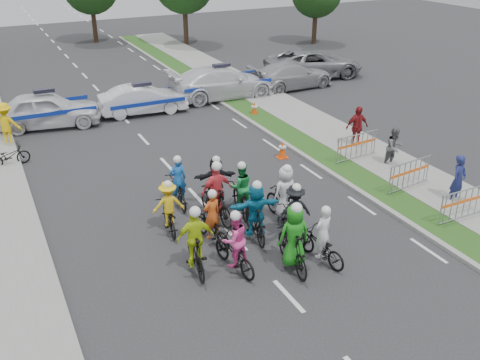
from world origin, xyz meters
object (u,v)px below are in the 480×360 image
barrier_2 (357,148)px  cone_0 (282,150)px  civilian_suv (314,63)px  spectator_1 (394,147)px  rider_10 (169,211)px  spectator_0 (458,179)px  rider_2 (234,248)px  rider_4 (294,217)px  police_car_2 (222,83)px  barrier_1 (409,176)px  barrier_0 (464,206)px  cone_1 (254,109)px  parked_bike (9,156)px  rider_11 (216,184)px  rider_7 (285,199)px  rider_8 (240,194)px  spectator_2 (357,127)px  rider_1 (293,243)px  rider_5 (255,214)px  rider_9 (216,198)px  police_car_1 (143,100)px  marshal_hiviz (6,124)px  police_car_0 (47,110)px  rider_12 (178,188)px  rider_6 (212,225)px  rider_3 (195,246)px  civilian_sedan (291,75)px  rider_0 (321,243)px

barrier_2 → cone_0: 2.86m
civilian_suv → spectator_1: bearing=170.4°
rider_10 → spectator_0: size_ratio=1.04×
rider_2 → rider_4: size_ratio=1.00×
police_car_2 → spectator_0: 14.34m
barrier_1 → barrier_0: bearing=-90.0°
cone_1 → parked_bike: (-11.11, -1.13, 0.06)m
rider_11 → rider_7: bearing=137.5°
rider_8 → barrier_2: bearing=-151.7°
rider_7 → barrier_1: size_ratio=0.96×
spectator_0 → spectator_2: spectator_2 is taller
civilian_suv → parked_bike: bearing=119.8°
rider_1 → rider_5: (-0.17, 1.79, 0.02)m
rider_9 → spectator_2: bearing=-163.6°
police_car_1 → police_car_2: (4.49, 0.63, 0.15)m
rider_10 → marshal_hiviz: 10.26m
police_car_2 → rider_2: bearing=158.8°
police_car_2 → spectator_0: size_ratio=3.46×
rider_7 → rider_9: (-1.86, 0.93, 0.03)m
police_car_0 → spectator_1: bearing=-123.7°
rider_12 → civilian_suv: (13.08, 11.81, 0.23)m
rider_7 → rider_11: 2.40m
rider_2 → cone_0: (5.02, 6.00, -0.34)m
rider_10 → cone_1: size_ratio=2.47×
rider_5 → police_car_1: (0.54, 12.62, -0.11)m
rider_1 → rider_7: rider_1 is taller
rider_12 → marshal_hiviz: 9.30m
barrier_1 → cone_0: 5.05m
police_car_2 → civilian_suv: size_ratio=0.98×
rider_4 → barrier_1: (5.17, 0.88, -0.14)m
spectator_0 → barrier_1: spectator_0 is taller
barrier_1 → cone_0: bearing=118.2°
rider_2 → rider_5: size_ratio=0.98×
rider_12 → barrier_2: size_ratio=0.89×
rider_4 → spectator_2: bearing=-131.1°
parked_bike → rider_6: bearing=-160.0°
police_car_1 → parked_bike: bearing=125.7°
rider_7 → marshal_hiviz: size_ratio=1.06×
spectator_2 → barrier_2: 1.51m
rider_3 → civilian_suv: bearing=-123.4°
police_car_0 → rider_11: bearing=-150.0°
rider_7 → police_car_1: rider_7 is taller
police_car_0 → spectator_1: (10.98, -10.46, -0.03)m
rider_11 → cone_1: (5.36, 7.45, -0.40)m
rider_1 → rider_8: rider_1 is taller
civilian_sedan → rider_0: bearing=148.1°
rider_7 → spectator_1: (5.81, 1.72, 0.03)m
rider_12 → rider_9: bearing=119.4°
marshal_hiviz → barrier_1: (11.89, -10.73, -0.35)m
rider_5 → spectator_1: size_ratio=1.22×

